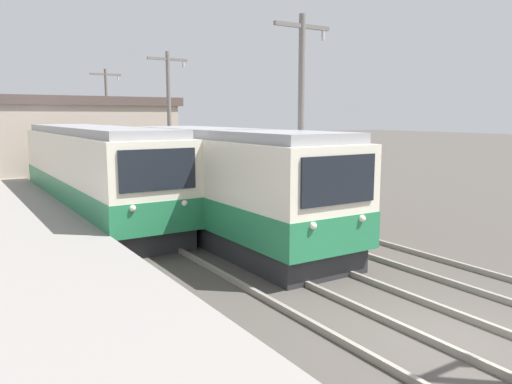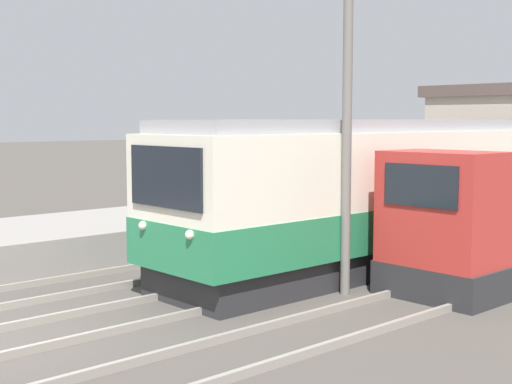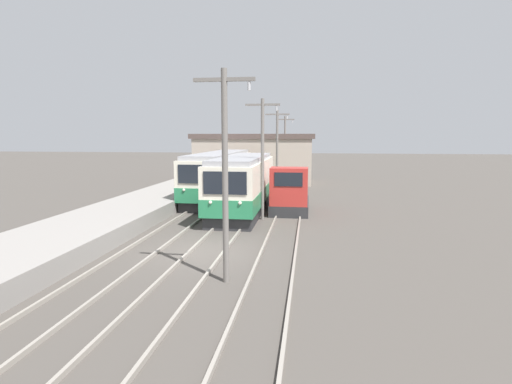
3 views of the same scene
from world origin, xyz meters
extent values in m
plane|color=#47423D|center=(0.00, 0.00, 0.00)|extent=(200.00, 200.00, 0.00)
cube|color=gray|center=(-6.25, 0.00, 0.42)|extent=(4.50, 54.00, 0.84)
cube|color=gray|center=(-3.32, 0.00, 0.07)|extent=(0.10, 60.00, 0.14)
cube|color=gray|center=(-1.88, 0.00, 0.07)|extent=(0.10, 60.00, 0.14)
cube|color=gray|center=(-0.52, 0.00, 0.07)|extent=(0.10, 60.00, 0.14)
cube|color=gray|center=(0.92, 0.00, 0.07)|extent=(0.10, 60.00, 0.14)
cube|color=gray|center=(2.48, 0.00, 0.07)|extent=(0.10, 60.00, 0.14)
cube|color=gray|center=(3.92, 0.00, 0.07)|extent=(0.10, 60.00, 0.14)
cube|color=#28282B|center=(-2.60, 14.82, 0.35)|extent=(2.58, 13.25, 0.70)
cube|color=silver|center=(-2.60, 14.82, 2.03)|extent=(2.80, 13.80, 2.66)
cube|color=#267A4C|center=(-2.60, 14.82, 1.18)|extent=(2.84, 13.84, 0.96)
cube|color=black|center=(-2.60, 7.89, 2.56)|extent=(2.24, 0.06, 1.17)
sphere|color=silver|center=(-3.37, 7.88, 1.55)|extent=(0.18, 0.18, 0.18)
sphere|color=silver|center=(-1.83, 7.88, 1.55)|extent=(0.18, 0.18, 0.18)
cube|color=#939399|center=(-2.60, 14.82, 3.50)|extent=(2.46, 13.25, 0.28)
cube|color=#28282B|center=(0.20, 9.14, 0.35)|extent=(2.58, 10.66, 0.70)
cube|color=silver|center=(0.20, 9.14, 2.02)|extent=(2.80, 11.10, 2.65)
cube|color=#267A4C|center=(0.20, 9.14, 1.18)|extent=(2.84, 11.14, 0.95)
cube|color=black|center=(0.20, 3.56, 2.55)|extent=(2.24, 0.06, 1.17)
sphere|color=silver|center=(-0.57, 3.55, 1.55)|extent=(0.18, 0.18, 0.18)
sphere|color=silver|center=(0.97, 3.55, 1.55)|extent=(0.18, 0.18, 0.18)
cube|color=#939399|center=(0.20, 9.14, 3.49)|extent=(2.46, 10.66, 0.28)
cube|color=#28282B|center=(3.20, 9.94, 0.35)|extent=(2.40, 4.90, 0.70)
cube|color=#B22D28|center=(3.20, 8.27, 1.85)|extent=(2.28, 1.57, 2.30)
cube|color=black|center=(3.20, 7.47, 2.36)|extent=(1.68, 0.04, 0.83)
cube|color=#B22D28|center=(3.20, 10.72, 1.40)|extent=(1.92, 3.23, 1.40)
cylinder|color=black|center=(3.20, 10.72, 2.35)|extent=(0.16, 0.16, 0.50)
cylinder|color=slate|center=(1.70, -3.33, 3.52)|extent=(0.20, 0.20, 7.03)
cube|color=slate|center=(1.70, -3.33, 6.68)|extent=(2.00, 0.12, 0.12)
cylinder|color=#B2B2B7|center=(2.50, -3.33, 6.48)|extent=(0.10, 0.10, 0.30)
cylinder|color=slate|center=(1.70, 7.02, 3.52)|extent=(0.20, 0.20, 7.03)
cube|color=slate|center=(1.70, 7.02, 6.68)|extent=(2.00, 0.12, 0.12)
cylinder|color=#B2B2B7|center=(2.50, 7.02, 6.48)|extent=(0.10, 0.10, 0.30)
cylinder|color=slate|center=(1.70, 17.37, 3.52)|extent=(0.20, 0.20, 7.03)
cube|color=slate|center=(1.70, 17.37, 6.68)|extent=(2.00, 0.12, 0.12)
cylinder|color=#B2B2B7|center=(2.50, 17.37, 6.48)|extent=(0.10, 0.10, 0.30)
cylinder|color=slate|center=(1.70, 27.73, 3.52)|extent=(0.20, 0.20, 7.03)
cube|color=slate|center=(1.70, 27.73, 6.68)|extent=(2.00, 0.12, 0.12)
cylinder|color=#B2B2B7|center=(2.50, 27.73, 6.48)|extent=(0.10, 0.10, 0.30)
cube|color=#AD9E8E|center=(-1.39, 26.00, 2.31)|extent=(12.00, 6.00, 4.63)
cube|color=#51423D|center=(-1.39, 26.00, 4.88)|extent=(12.60, 6.30, 0.50)
camera|label=1|loc=(-7.67, -5.23, 4.05)|focal=35.00mm
camera|label=2|loc=(11.26, -4.18, 3.64)|focal=50.00mm
camera|label=3|loc=(4.45, -16.07, 4.91)|focal=28.00mm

